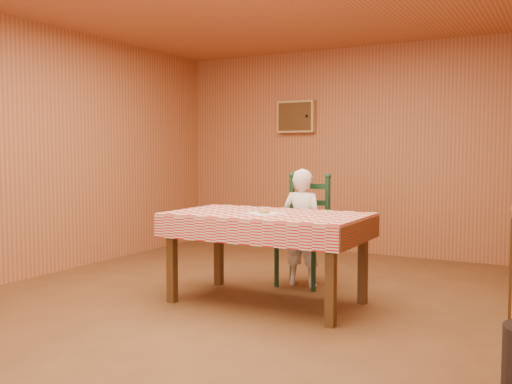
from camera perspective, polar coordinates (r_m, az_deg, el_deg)
ground at (r=4.74m, az=-1.19°, el=-11.70°), size 6.00×6.00×0.00m
cabin_walls at (r=5.06m, az=1.81°, el=10.18°), size 5.10×6.05×2.65m
dining_table at (r=4.81m, az=1.11°, el=-3.09°), size 1.66×0.96×0.77m
ladder_chair at (r=5.54m, az=4.90°, el=-4.08°), size 0.44×0.40×1.08m
seated_child at (r=5.48m, az=4.66°, el=-3.55°), size 0.41×0.27×1.12m
napkin at (r=4.76m, az=0.83°, el=-2.15°), size 0.34×0.34×0.00m
donut at (r=4.76m, az=0.84°, el=-1.94°), size 0.10×0.10×0.03m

